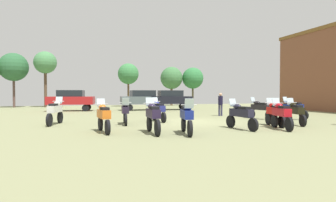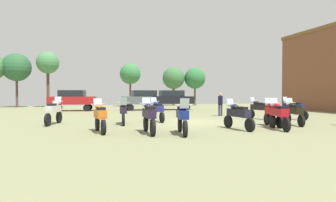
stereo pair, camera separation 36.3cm
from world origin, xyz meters
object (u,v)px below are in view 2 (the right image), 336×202
at_px(motorcycle_8, 273,113).
at_px(motorcycle_12, 100,116).
at_px(car_1, 171,98).
at_px(tree_3, 130,74).
at_px(tree_1, 195,78).
at_px(car_2, 72,99).
at_px(motorcycle_3, 238,114).
at_px(motorcycle_6, 54,111).
at_px(motorcycle_2, 294,112).
at_px(tree_5, 17,67).
at_px(motorcycle_13, 149,116).
at_px(motorcycle_5, 157,110).
at_px(motorcycle_1, 123,111).
at_px(motorcycle_11, 279,114).
at_px(motorcycle_9, 182,117).
at_px(motorcycle_4, 259,108).
at_px(tree_6, 174,78).
at_px(tree_2, 48,63).
at_px(car_3, 144,99).
at_px(motorcycle_7, 293,108).
at_px(person_2, 220,103).

distance_m(motorcycle_8, motorcycle_12, 8.57).
bearing_deg(car_1, tree_3, 22.00).
bearing_deg(tree_1, car_2, -150.82).
relative_size(motorcycle_3, motorcycle_6, 0.99).
relative_size(motorcycle_2, tree_5, 0.32).
relative_size(motorcycle_8, motorcycle_13, 0.93).
distance_m(motorcycle_12, tree_1, 28.89).
xyz_separation_m(motorcycle_5, motorcycle_13, (-1.49, -4.91, 0.03)).
height_order(motorcycle_3, car_2, car_2).
distance_m(car_1, car_2, 9.78).
height_order(motorcycle_1, car_1, car_1).
relative_size(motorcycle_11, tree_5, 0.33).
distance_m(motorcycle_8, motorcycle_9, 5.50).
distance_m(motorcycle_4, motorcycle_5, 6.80).
xyz_separation_m(motorcycle_6, car_1, (9.95, 11.61, 0.43)).
height_order(motorcycle_3, motorcycle_6, motorcycle_6).
bearing_deg(motorcycle_1, car_1, -111.91).
xyz_separation_m(motorcycle_8, car_2, (-10.69, 16.28, 0.46)).
xyz_separation_m(motorcycle_6, tree_6, (13.12, 21.62, 3.10)).
distance_m(tree_5, tree_6, 19.88).
bearing_deg(motorcycle_9, motorcycle_2, -156.16).
bearing_deg(motorcycle_6, tree_2, 112.24).
bearing_deg(motorcycle_4, motorcycle_1, 168.25).
bearing_deg(tree_5, car_1, -30.66).
xyz_separation_m(motorcycle_4, car_3, (-5.49, 11.91, 0.46)).
bearing_deg(tree_2, motorcycle_13, -73.92).
relative_size(motorcycle_1, motorcycle_4, 1.04).
height_order(motorcycle_7, motorcycle_11, motorcycle_11).
distance_m(motorcycle_12, tree_2, 26.04).
bearing_deg(tree_3, tree_1, 7.19).
xyz_separation_m(motorcycle_11, car_3, (-3.29, 16.85, 0.45)).
xyz_separation_m(motorcycle_4, motorcycle_6, (-12.57, 0.13, 0.04)).
bearing_deg(tree_5, car_3, -35.10).
bearing_deg(tree_3, tree_6, 13.26).
relative_size(motorcycle_7, tree_2, 0.32).
xyz_separation_m(motorcycle_11, tree_2, (-13.55, 26.25, 4.68)).
bearing_deg(tree_5, motorcycle_9, -65.33).
xyz_separation_m(motorcycle_2, person_2, (-1.10, 6.58, 0.30)).
bearing_deg(motorcycle_13, motorcycle_2, 8.04).
relative_size(motorcycle_3, motorcycle_4, 1.10).
distance_m(motorcycle_1, motorcycle_8, 7.85).
xyz_separation_m(motorcycle_12, person_2, (8.94, 6.74, 0.29)).
height_order(motorcycle_9, tree_1, tree_1).
bearing_deg(motorcycle_12, tree_6, 58.97).
xyz_separation_m(motorcycle_3, motorcycle_5, (-2.78, 4.74, 0.00)).
relative_size(tree_2, tree_3, 1.23).
height_order(motorcycle_13, person_2, person_2).
height_order(motorcycle_2, motorcycle_13, motorcycle_13).
bearing_deg(tree_1, motorcycle_9, -111.74).
bearing_deg(motorcycle_5, motorcycle_4, -8.91).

